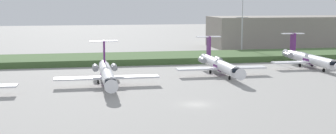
% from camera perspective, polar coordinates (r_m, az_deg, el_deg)
% --- Properties ---
extents(ground_plane, '(500.00, 500.00, 0.00)m').
position_cam_1_polar(ground_plane, '(111.79, -0.30, -1.30)').
color(ground_plane, '#9E9B96').
extents(grass_berm, '(320.00, 20.00, 1.83)m').
position_cam_1_polar(grass_berm, '(142.33, -2.59, 1.12)').
color(grass_berm, '#426033').
rests_on(grass_berm, ground).
extents(regional_jet_third, '(22.81, 31.00, 9.00)m').
position_cam_1_polar(regional_jet_third, '(102.64, -7.64, -0.79)').
color(regional_jet_third, white).
rests_on(regional_jet_third, ground).
extents(regional_jet_fourth, '(22.81, 31.00, 9.00)m').
position_cam_1_polar(regional_jet_fourth, '(116.54, 6.46, 0.30)').
color(regional_jet_fourth, white).
rests_on(regional_jet_fourth, ground).
extents(regional_jet_fifth, '(22.81, 31.00, 9.00)m').
position_cam_1_polar(regional_jet_fifth, '(133.85, 17.20, 1.01)').
color(regional_jet_fifth, white).
rests_on(regional_jet_fifth, ground).
extents(antenna_mast, '(4.40, 0.50, 19.49)m').
position_cam_1_polar(antenna_mast, '(165.21, 9.22, 4.53)').
color(antenna_mast, '#B2B2B7').
rests_on(antenna_mast, ground).
extents(distant_hangar, '(58.31, 22.23, 12.24)m').
position_cam_1_polar(distant_hangar, '(193.60, 13.98, 4.32)').
color(distant_hangar, gray).
rests_on(distant_hangar, ground).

